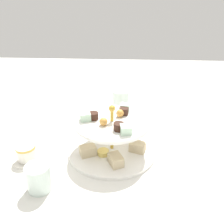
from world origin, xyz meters
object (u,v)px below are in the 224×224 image
at_px(tiered_serving_stand, 112,138).
at_px(butter_knife_right, 49,124).
at_px(water_glass_tall_right, 121,103).
at_px(water_glass_short_left, 39,178).
at_px(butter_knife_left, 203,148).
at_px(teacup_with_saucer, 27,153).

xyz_separation_m(tiered_serving_stand, butter_knife_right, (-0.16, -0.26, -0.05)).
xyz_separation_m(tiered_serving_stand, water_glass_tall_right, (-0.25, 0.02, 0.01)).
xyz_separation_m(water_glass_short_left, butter_knife_right, (-0.34, -0.08, -0.03)).
bearing_deg(water_glass_short_left, tiered_serving_stand, 135.18).
bearing_deg(butter_knife_right, butter_knife_left, 97.83).
bearing_deg(water_glass_tall_right, butter_knife_right, -71.60).
bearing_deg(butter_knife_left, water_glass_short_left, 115.37).
bearing_deg(water_glass_short_left, teacup_with_saucer, -145.30).
bearing_deg(butter_knife_left, butter_knife_right, 78.83).
height_order(tiered_serving_stand, water_glass_tall_right, tiered_serving_stand).
bearing_deg(teacup_with_saucer, butter_knife_right, -179.82).
relative_size(tiered_serving_stand, water_glass_short_left, 3.91).
relative_size(teacup_with_saucer, butter_knife_left, 0.53).
distance_m(water_glass_tall_right, water_glass_short_left, 0.47).
distance_m(water_glass_tall_right, butter_knife_right, 0.30).
xyz_separation_m(water_glass_tall_right, butter_knife_left, (0.22, 0.28, -0.05)).
bearing_deg(water_glass_short_left, butter_knife_left, 113.24).
relative_size(teacup_with_saucer, butter_knife_right, 0.53).
distance_m(butter_knife_left, butter_knife_right, 0.57).
bearing_deg(water_glass_tall_right, teacup_with_saucer, -41.27).
relative_size(water_glass_tall_right, butter_knife_left, 0.65).
height_order(water_glass_short_left, butter_knife_left, water_glass_short_left).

